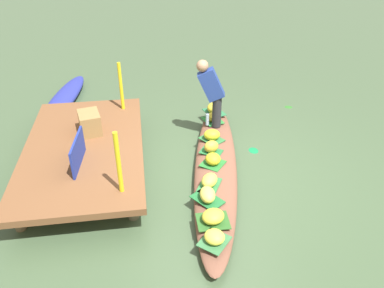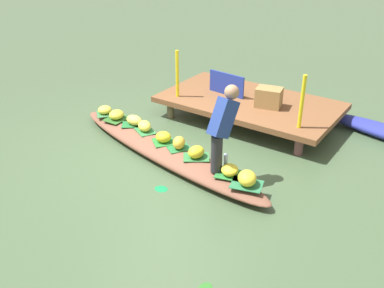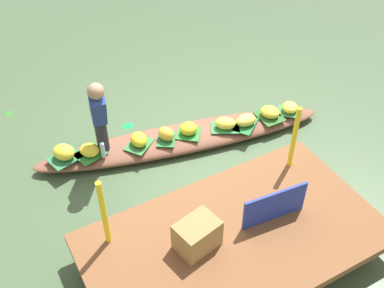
{
  "view_description": "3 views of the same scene",
  "coord_description": "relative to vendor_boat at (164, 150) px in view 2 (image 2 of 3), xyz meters",
  "views": [
    {
      "loc": [
        -4.73,
        1.06,
        3.53
      ],
      "look_at": [
        0.03,
        0.37,
        0.55
      ],
      "focal_mm": 35.79,
      "sensor_mm": 36.0,
      "label": 1
    },
    {
      "loc": [
        3.8,
        -4.73,
        3.38
      ],
      "look_at": [
        0.45,
        0.13,
        0.3
      ],
      "focal_mm": 40.65,
      "sensor_mm": 36.0,
      "label": 2
    },
    {
      "loc": [
        2.35,
        4.48,
        4.43
      ],
      "look_at": [
        0.09,
        0.41,
        0.35
      ],
      "focal_mm": 43.51,
      "sensor_mm": 36.0,
      "label": 3
    }
  ],
  "objects": [
    {
      "name": "banana_bunch_6",
      "position": [
        1.63,
        -0.29,
        0.21
      ],
      "size": [
        0.37,
        0.39,
        0.2
      ],
      "primitive_type": "ellipsoid",
      "rotation": [
        0.0,
        0.0,
        2.17
      ],
      "color": "yellow",
      "rests_on": "vendor_boat"
    },
    {
      "name": "vendor_boat",
      "position": [
        0.0,
        0.0,
        0.0
      ],
      "size": [
        4.23,
        1.47,
        0.22
      ],
      "primitive_type": "ellipsoid",
      "rotation": [
        0.0,
        0.0,
        -0.2
      ],
      "color": "brown",
      "rests_on": "ground"
    },
    {
      "name": "banana_bunch_8",
      "position": [
        0.28,
        0.02,
        0.21
      ],
      "size": [
        0.26,
        0.29,
        0.19
      ],
      "primitive_type": "ellipsoid",
      "rotation": [
        0.0,
        0.0,
        1.96
      ],
      "color": "gold",
      "rests_on": "vendor_boat"
    },
    {
      "name": "leaf_mat_3",
      "position": [
        -0.57,
        0.21,
        0.11
      ],
      "size": [
        0.48,
        0.43,
        0.01
      ],
      "primitive_type": "cube",
      "rotation": [
        0.0,
        0.0,
        2.66
      ],
      "color": "#2F733C",
      "rests_on": "vendor_boat"
    },
    {
      "name": "leaf_mat_6",
      "position": [
        1.63,
        -0.29,
        0.11
      ],
      "size": [
        0.49,
        0.42,
        0.01
      ],
      "primitive_type": "cube",
      "rotation": [
        0.0,
        0.0,
        0.27
      ],
      "color": "#296E44",
      "rests_on": "vendor_boat"
    },
    {
      "name": "produce_crate",
      "position": [
        0.86,
        1.91,
        0.47
      ],
      "size": [
        0.5,
        0.41,
        0.34
      ],
      "primitive_type": "cube",
      "rotation": [
        0.0,
        0.0,
        0.21
      ],
      "color": "olive",
      "rests_on": "dock_platform"
    },
    {
      "name": "leaf_mat_7",
      "position": [
        -0.87,
        0.29,
        0.11
      ],
      "size": [
        0.5,
        0.47,
        0.01
      ],
      "primitive_type": "cube",
      "rotation": [
        0.0,
        0.0,
        0.63
      ],
      "color": "#206731",
      "rests_on": "vendor_boat"
    },
    {
      "name": "railing_post_east",
      "position": [
        1.65,
        1.4,
        0.74
      ],
      "size": [
        0.06,
        0.06,
        0.87
      ],
      "primitive_type": "cylinder",
      "color": "yellow",
      "rests_on": "dock_platform"
    },
    {
      "name": "banana_bunch_7",
      "position": [
        -0.87,
        0.29,
        0.2
      ],
      "size": [
        0.31,
        0.22,
        0.17
      ],
      "primitive_type": "ellipsoid",
      "rotation": [
        0.0,
        0.0,
        6.25
      ],
      "color": "#F1D955",
      "rests_on": "vendor_boat"
    },
    {
      "name": "banana_bunch_4",
      "position": [
        0.65,
        -0.06,
        0.2
      ],
      "size": [
        0.24,
        0.28,
        0.18
      ],
      "primitive_type": "ellipsoid",
      "rotation": [
        0.0,
        0.0,
        4.65
      ],
      "color": "gold",
      "rests_on": "vendor_boat"
    },
    {
      "name": "banana_bunch_1",
      "position": [
        -1.28,
        0.3,
        0.19
      ],
      "size": [
        0.34,
        0.36,
        0.16
      ],
      "primitive_type": "ellipsoid",
      "rotation": [
        0.0,
        0.0,
        1.95
      ],
      "color": "gold",
      "rests_on": "vendor_boat"
    },
    {
      "name": "leaf_mat_0",
      "position": [
        -0.05,
        0.06,
        0.11
      ],
      "size": [
        0.45,
        0.45,
        0.01
      ],
      "primitive_type": "cube",
      "rotation": [
        0.0,
        0.0,
        2.47
      ],
      "color": "#27742E",
      "rests_on": "vendor_boat"
    },
    {
      "name": "banana_bunch_2",
      "position": [
        1.31,
        -0.2,
        0.18
      ],
      "size": [
        0.34,
        0.35,
        0.14
      ],
      "primitive_type": "ellipsoid",
      "rotation": [
        0.0,
        0.0,
        5.23
      ],
      "color": "yellow",
      "rests_on": "vendor_boat"
    },
    {
      "name": "railing_post_west",
      "position": [
        -0.75,
        1.4,
        0.74
      ],
      "size": [
        0.06,
        0.06,
        0.87
      ],
      "primitive_type": "cylinder",
      "color": "yellow",
      "rests_on": "dock_platform"
    },
    {
      "name": "drifting_plant_0",
      "position": [
        2.05,
        -1.95,
        -0.1
      ],
      "size": [
        0.16,
        0.18,
        0.01
      ],
      "primitive_type": "ellipsoid",
      "rotation": [
        0.0,
        0.0,
        1.41
      ],
      "color": "#2D6E26",
      "rests_on": "ground"
    },
    {
      "name": "leaf_mat_1",
      "position": [
        -1.28,
        0.3,
        0.11
      ],
      "size": [
        0.33,
        0.4,
        0.01
      ],
      "primitive_type": "cube",
      "rotation": [
        0.0,
        0.0,
        1.56
      ],
      "color": "#2C5E24",
      "rests_on": "vendor_boat"
    },
    {
      "name": "water_bottle",
      "position": [
        1.17,
        -0.07,
        0.22
      ],
      "size": [
        0.06,
        0.06,
        0.22
      ],
      "primitive_type": "cylinder",
      "color": "silver",
      "rests_on": "vendor_boat"
    },
    {
      "name": "banana_bunch_3",
      "position": [
        -0.57,
        0.21,
        0.2
      ],
      "size": [
        0.36,
        0.33,
        0.17
      ],
      "primitive_type": "ellipsoid",
      "rotation": [
        0.0,
        0.0,
        2.55
      ],
      "color": "#EEDF49",
      "rests_on": "vendor_boat"
    },
    {
      "name": "leaf_mat_8",
      "position": [
        0.28,
        0.02,
        0.11
      ],
      "size": [
        0.39,
        0.41,
        0.01
      ],
      "primitive_type": "cube",
      "rotation": [
        0.0,
        0.0,
        1.0
      ],
      "color": "#246C36",
      "rests_on": "vendor_boat"
    },
    {
      "name": "dock_platform",
      "position": [
        0.45,
        2.0,
        0.24
      ],
      "size": [
        3.2,
        1.8,
        0.41
      ],
      "color": "brown",
      "rests_on": "ground"
    },
    {
      "name": "leaf_mat_2",
      "position": [
        1.31,
        -0.2,
        0.11
      ],
      "size": [
        0.45,
        0.4,
        0.01
      ],
      "primitive_type": "cube",
      "rotation": [
        0.0,
        0.0,
        0.27
      ],
      "color": "#297935",
      "rests_on": "vendor_boat"
    },
    {
      "name": "market_banner",
      "position": [
        -0.05,
        2.0,
        0.51
      ],
      "size": [
        0.77,
        0.1,
        0.41
      ],
      "primitive_type": "cube",
      "rotation": [
        0.0,
        0.0,
        -0.09
      ],
      "color": "navy",
      "rests_on": "dock_platform"
    },
    {
      "name": "banana_bunch_5",
      "position": [
        -1.62,
        0.34,
        0.18
      ],
      "size": [
        0.33,
        0.34,
        0.15
      ],
      "primitive_type": "ellipsoid",
      "rotation": [
        0.0,
        0.0,
        3.99
      ],
      "color": "#F9DD47",
      "rests_on": "vendor_boat"
    },
    {
      "name": "leaf_mat_5",
      "position": [
        -1.62,
        0.34,
        0.11
      ],
      "size": [
        0.45,
        0.45,
        0.01
      ],
      "primitive_type": "cube",
      "rotation": [
        0.0,
        0.0,
        2.43
      ],
      "color": "#377141",
      "rests_on": "vendor_boat"
    },
    {
      "name": "vendor_person",
      "position": [
        1.13,
        -0.12,
        0.8
      ],
      "size": [
        0.27,
        0.5,
        1.21
      ],
      "color": "#28282D",
      "rests_on": "vendor_boat"
    },
    {
      "name": "leaf_mat_4",
      "position": [
        0.65,
        -0.06,
        0.11
      ],
      "size": [
        0.47,
        0.45,
        0.01
      ],
      "primitive_type": "cube",
      "rotation": [
        0.0,
        0.0,
        0.61
      ],
      "color": "#2E6F38",
      "rests_on": "vendor_boat"
    },
    {
      "name": "canal_water",
      "position": [
        0.0,
        0.0,
        -0.11
      ],
      "size": [
        40.0,
        40.0,
        0.0
      ],
      "primitive_type": "plane",
      "color": "#41573A",
      "rests_on": "ground"
    },
    {
      "name": "drifting_plant_1",
      "position": [
        0.54,
        -0.77,
        -0.1
      ],
      "size": [
        0.21,
        0.17,
        0.01
      ],
      "primitive_type": "ellipsoid",
      "rotation": [
        0.0,
        0.0,
        1.62
      ],
      "color": "#147D42",
      "rests_on": "ground"
    },
    {
      "name": "banana_bunch_0",
      "position": [
        -0.05,
        0.06,
        0.2
      ],
      "size": [
        0.28,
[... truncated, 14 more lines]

